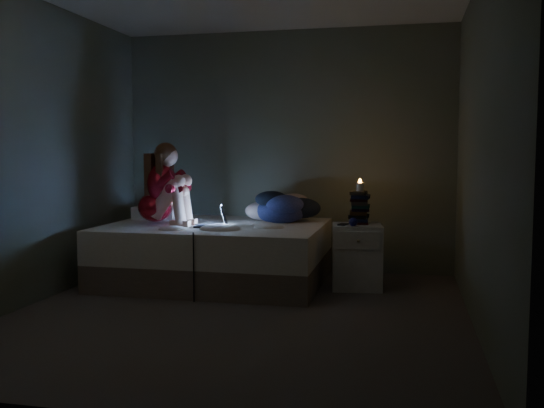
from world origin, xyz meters
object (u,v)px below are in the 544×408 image
(nightstand, at_px, (357,256))
(candle, at_px, (360,189))
(phone, at_px, (343,224))
(laptop, at_px, (210,215))
(bed, at_px, (216,253))
(woman, at_px, (155,183))

(nightstand, xyz_separation_m, candle, (0.02, 0.07, 0.64))
(nightstand, relative_size, phone, 4.36)
(laptop, height_order, candle, candle)
(bed, height_order, laptop, laptop)
(candle, height_order, phone, candle)
(bed, xyz_separation_m, woman, (-0.58, -0.15, 0.69))
(laptop, bearing_deg, nightstand, -5.17)
(bed, distance_m, candle, 1.56)
(laptop, xyz_separation_m, phone, (1.24, 0.21, -0.07))
(phone, bearing_deg, candle, 55.81)
(bed, relative_size, candle, 26.39)
(candle, bearing_deg, laptop, -167.12)
(laptop, xyz_separation_m, nightstand, (1.37, 0.25, -0.38))
(candle, bearing_deg, phone, -143.77)
(woman, relative_size, phone, 5.78)
(woman, bearing_deg, bed, 18.96)
(nightstand, bearing_deg, laptop, -177.35)
(woman, bearing_deg, laptop, -2.97)
(bed, bearing_deg, woman, -165.44)
(bed, relative_size, woman, 2.61)
(phone, bearing_deg, nightstand, 36.52)
(nightstand, bearing_deg, bed, 173.29)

